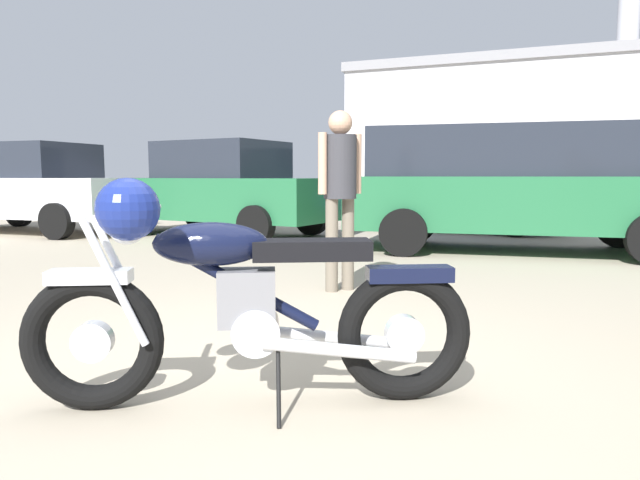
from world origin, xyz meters
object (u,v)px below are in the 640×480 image
vintage_motorcycle (239,303)px  blue_hatchback_right (511,185)px  white_estate_far (222,189)px  red_hatchback_near (451,188)px  dark_sedan_left (34,188)px  bystander (340,181)px

vintage_motorcycle → blue_hatchback_right: (0.60, 6.28, 0.45)m
vintage_motorcycle → blue_hatchback_right: 6.32m
blue_hatchback_right → white_estate_far: bearing=168.9°
white_estate_far → red_hatchback_near: size_ratio=1.02×
dark_sedan_left → bystander: bearing=-25.2°
vintage_motorcycle → white_estate_far: bearing=-84.7°
blue_hatchback_right → red_hatchback_near: size_ratio=1.15×
bystander → blue_hatchback_right: blue_hatchback_right is taller
bystander → red_hatchback_near: bearing=127.0°
bystander → white_estate_far: (-3.76, 3.81, -0.18)m
bystander → red_hatchback_near: red_hatchback_near is taller
vintage_motorcycle → dark_sedan_left: dark_sedan_left is taller
white_estate_far → blue_hatchback_right: 4.95m
vintage_motorcycle → red_hatchback_near: size_ratio=0.44×
vintage_motorcycle → dark_sedan_left: bearing=-63.5°
blue_hatchback_right → bystander: bearing=-116.5°
bystander → vintage_motorcycle: bearing=-42.9°
dark_sedan_left → blue_hatchback_right: size_ratio=0.88×
white_estate_far → red_hatchback_near: bearing=-136.5°
white_estate_far → bystander: bearing=140.8°
blue_hatchback_right → red_hatchback_near: (-1.39, 2.96, -0.10)m
bystander → red_hatchback_near: size_ratio=0.39×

